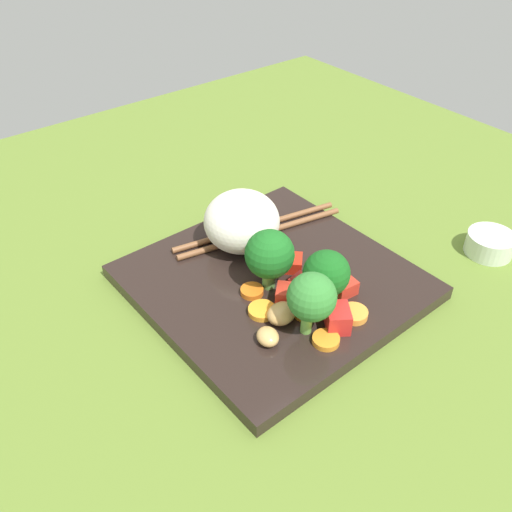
% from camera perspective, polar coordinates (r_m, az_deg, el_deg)
% --- Properties ---
extents(ground_plane, '(1.10, 1.10, 0.02)m').
position_cam_1_polar(ground_plane, '(0.61, 1.76, -3.94)').
color(ground_plane, olive).
extents(square_plate, '(0.27, 0.27, 0.02)m').
position_cam_1_polar(square_plate, '(0.60, 1.79, -2.69)').
color(square_plate, black).
rests_on(square_plate, ground_plane).
extents(rice_mound, '(0.10, 0.10, 0.07)m').
position_cam_1_polar(rice_mound, '(0.62, -1.48, 3.60)').
color(rice_mound, white).
rests_on(rice_mound, square_plate).
extents(broccoli_floret_0, '(0.05, 0.05, 0.07)m').
position_cam_1_polar(broccoli_floret_0, '(0.51, 5.74, -4.29)').
color(broccoli_floret_0, '#77BF4D').
rests_on(broccoli_floret_0, square_plate).
extents(broccoli_floret_1, '(0.05, 0.05, 0.07)m').
position_cam_1_polar(broccoli_floret_1, '(0.56, 1.41, 0.13)').
color(broccoli_floret_1, '#569341').
rests_on(broccoli_floret_1, square_plate).
extents(broccoli_floret_2, '(0.05, 0.05, 0.06)m').
position_cam_1_polar(broccoli_floret_2, '(0.54, 7.28, -1.95)').
color(broccoli_floret_2, '#5D9A40').
rests_on(broccoli_floret_2, square_plate).
extents(carrot_slice_0, '(0.04, 0.04, 0.01)m').
position_cam_1_polar(carrot_slice_0, '(0.55, 10.04, -5.88)').
color(carrot_slice_0, '#F99A37').
rests_on(carrot_slice_0, square_plate).
extents(carrot_slice_1, '(0.04, 0.04, 0.01)m').
position_cam_1_polar(carrot_slice_1, '(0.53, 7.21, -8.57)').
color(carrot_slice_1, orange).
rests_on(carrot_slice_1, square_plate).
extents(carrot_slice_2, '(0.02, 0.02, 0.01)m').
position_cam_1_polar(carrot_slice_2, '(0.55, 5.03, -5.86)').
color(carrot_slice_2, orange).
rests_on(carrot_slice_2, square_plate).
extents(carrot_slice_3, '(0.04, 0.04, 0.01)m').
position_cam_1_polar(carrot_slice_3, '(0.55, 0.62, -5.64)').
color(carrot_slice_3, '#FC9E29').
rests_on(carrot_slice_3, square_plate).
extents(carrot_slice_4, '(0.03, 0.03, 0.01)m').
position_cam_1_polar(carrot_slice_4, '(0.57, -0.42, -3.64)').
color(carrot_slice_4, orange).
rests_on(carrot_slice_4, square_plate).
extents(pepper_chunk_0, '(0.04, 0.04, 0.01)m').
position_cam_1_polar(pepper_chunk_0, '(0.60, 3.83, -0.93)').
color(pepper_chunk_0, red).
rests_on(pepper_chunk_0, square_plate).
extents(pepper_chunk_1, '(0.04, 0.03, 0.02)m').
position_cam_1_polar(pepper_chunk_1, '(0.56, 3.51, -4.14)').
color(pepper_chunk_1, red).
rests_on(pepper_chunk_1, square_plate).
extents(pepper_chunk_2, '(0.04, 0.03, 0.02)m').
position_cam_1_polar(pepper_chunk_2, '(0.54, 8.16, -6.49)').
color(pepper_chunk_2, red).
rests_on(pepper_chunk_2, square_plate).
extents(pepper_chunk_3, '(0.02, 0.03, 0.02)m').
position_cam_1_polar(pepper_chunk_3, '(0.58, 9.14, -3.26)').
color(pepper_chunk_3, red).
rests_on(pepper_chunk_3, square_plate).
extents(pepper_chunk_4, '(0.02, 0.02, 0.02)m').
position_cam_1_polar(pepper_chunk_4, '(0.58, 4.49, -2.82)').
color(pepper_chunk_4, red).
rests_on(pepper_chunk_4, square_plate).
extents(chicken_piece_0, '(0.03, 0.03, 0.01)m').
position_cam_1_polar(chicken_piece_0, '(0.52, 1.22, -8.30)').
color(chicken_piece_0, tan).
rests_on(chicken_piece_0, square_plate).
extents(chicken_piece_2, '(0.03, 0.03, 0.02)m').
position_cam_1_polar(chicken_piece_2, '(0.54, 2.64, -5.94)').
color(chicken_piece_2, tan).
rests_on(chicken_piece_2, square_plate).
extents(chicken_piece_4, '(0.03, 0.03, 0.02)m').
position_cam_1_polar(chicken_piece_4, '(0.59, 8.43, -1.84)').
color(chicken_piece_4, tan).
rests_on(chicken_piece_4, square_plate).
extents(chopstick_pair, '(0.06, 0.21, 0.01)m').
position_cam_1_polar(chopstick_pair, '(0.66, 0.30, 2.72)').
color(chopstick_pair, brown).
rests_on(chopstick_pair, square_plate).
extents(sauce_cup, '(0.05, 0.05, 0.03)m').
position_cam_1_polar(sauce_cup, '(0.70, 22.95, 1.17)').
color(sauce_cup, silver).
rests_on(sauce_cup, ground_plane).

